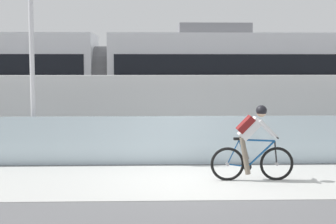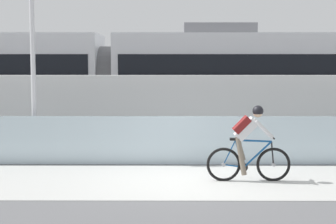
# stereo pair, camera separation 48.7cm
# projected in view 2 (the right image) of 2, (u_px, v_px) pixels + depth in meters

# --- Properties ---
(ground_plane) EXTENTS (200.00, 200.00, 0.00)m
(ground_plane) POSITION_uv_depth(u_px,v_px,m) (187.00, 181.00, 10.97)
(ground_plane) COLOR slate
(bike_path_deck) EXTENTS (32.00, 3.20, 0.01)m
(bike_path_deck) POSITION_uv_depth(u_px,v_px,m) (187.00, 181.00, 10.97)
(bike_path_deck) COLOR silver
(bike_path_deck) RESTS_ON ground
(glass_parapet) EXTENTS (32.00, 0.05, 1.19)m
(glass_parapet) POSITION_uv_depth(u_px,v_px,m) (185.00, 140.00, 12.76)
(glass_parapet) COLOR silver
(glass_parapet) RESTS_ON ground
(concrete_barrier_wall) EXTENTS (32.00, 0.36, 2.16)m
(concrete_barrier_wall) POSITION_uv_depth(u_px,v_px,m) (183.00, 114.00, 14.50)
(concrete_barrier_wall) COLOR silver
(concrete_barrier_wall) RESTS_ON ground
(tram_rail_near) EXTENTS (32.00, 0.08, 0.01)m
(tram_rail_near) POSITION_uv_depth(u_px,v_px,m) (181.00, 139.00, 17.08)
(tram_rail_near) COLOR #595654
(tram_rail_near) RESTS_ON ground
(tram_rail_far) EXTENTS (32.00, 0.08, 0.01)m
(tram_rail_far) POSITION_uv_depth(u_px,v_px,m) (180.00, 133.00, 18.50)
(tram_rail_far) COLOR #595654
(tram_rail_far) RESTS_ON ground
(tram) EXTENTS (22.56, 2.54, 3.81)m
(tram) POSITION_uv_depth(u_px,v_px,m) (108.00, 81.00, 17.63)
(tram) COLOR silver
(tram) RESTS_ON ground
(cyclist_on_bike) EXTENTS (1.77, 0.58, 1.61)m
(cyclist_on_bike) POSITION_uv_depth(u_px,v_px,m) (248.00, 144.00, 10.89)
(cyclist_on_bike) COLOR black
(cyclist_on_bike) RESTS_ON ground
(lamp_post_antenna) EXTENTS (0.28, 0.28, 5.20)m
(lamp_post_antenna) POSITION_uv_depth(u_px,v_px,m) (32.00, 30.00, 12.82)
(lamp_post_antenna) COLOR gray
(lamp_post_antenna) RESTS_ON ground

